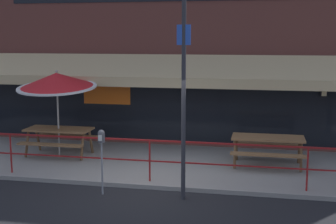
% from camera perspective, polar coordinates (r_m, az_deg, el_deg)
% --- Properties ---
extents(ground_plane, '(120.00, 120.00, 0.00)m').
position_cam_1_polar(ground_plane, '(10.56, -2.62, -9.40)').
color(ground_plane, black).
extents(patio_deck, '(15.00, 4.00, 0.10)m').
position_cam_1_polar(patio_deck, '(12.41, -0.36, -6.31)').
color(patio_deck, gray).
rests_on(patio_deck, ground).
extents(restaurant_building, '(15.00, 1.60, 7.26)m').
position_cam_1_polar(restaurant_building, '(14.15, 1.50, 10.15)').
color(restaurant_building, brown).
rests_on(restaurant_building, ground).
extents(patio_railing, '(13.84, 0.04, 0.97)m').
position_cam_1_polar(patio_railing, '(10.62, -2.25, -4.81)').
color(patio_railing, maroon).
rests_on(patio_railing, patio_deck).
extents(picnic_table_left, '(1.80, 1.42, 0.76)m').
position_cam_1_polar(picnic_table_left, '(13.25, -13.14, -2.64)').
color(picnic_table_left, brown).
rests_on(picnic_table_left, patio_deck).
extents(picnic_table_centre, '(1.80, 1.42, 0.76)m').
position_cam_1_polar(picnic_table_centre, '(12.11, 12.07, -3.71)').
color(picnic_table_centre, brown).
rests_on(picnic_table_centre, patio_deck).
extents(patio_umbrella_left, '(2.14, 2.14, 2.40)m').
position_cam_1_polar(patio_umbrella_left, '(13.03, -13.41, 3.71)').
color(patio_umbrella_left, '#B7B2A8').
rests_on(patio_umbrella_left, patio_deck).
extents(parking_meter_far, '(0.15, 0.16, 1.42)m').
position_cam_1_polar(parking_meter_far, '(10.02, -8.11, -3.68)').
color(parking_meter_far, gray).
rests_on(parking_meter_far, ground).
extents(street_sign_pole, '(0.28, 0.09, 4.72)m').
position_cam_1_polar(street_sign_pole, '(9.43, 1.92, 3.42)').
color(street_sign_pole, '#2D2D33').
rests_on(street_sign_pole, ground).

